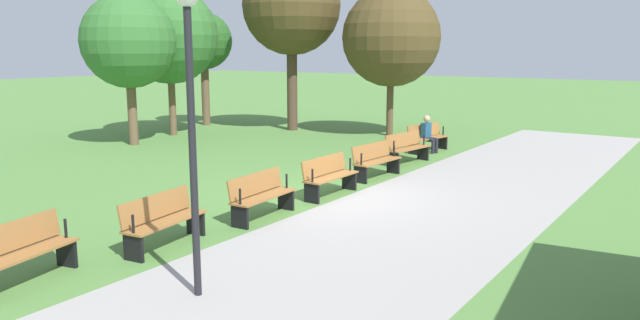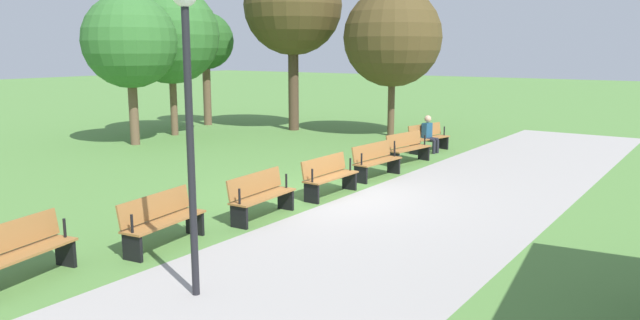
{
  "view_description": "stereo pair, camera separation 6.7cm",
  "coord_description": "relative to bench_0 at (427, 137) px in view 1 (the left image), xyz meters",
  "views": [
    {
      "loc": [
        11.1,
        7.3,
        3.29
      ],
      "look_at": [
        -0.0,
        -0.31,
        0.8
      ],
      "focal_mm": 33.68,
      "sensor_mm": 36.0,
      "label": 1
    },
    {
      "loc": [
        11.06,
        7.36,
        3.29
      ],
      "look_at": [
        -0.0,
        -0.31,
        0.8
      ],
      "focal_mm": 33.68,
      "sensor_mm": 36.0,
      "label": 2
    }
  ],
  "objects": [
    {
      "name": "ground_plane",
      "position": [
        6.84,
        0.77,
        -0.47
      ],
      "size": [
        120.0,
        120.0,
        0.0
      ],
      "primitive_type": "plane",
      "color": "#54843D"
    },
    {
      "name": "path_paving",
      "position": [
        6.84,
        3.26,
        -0.47
      ],
      "size": [
        28.04,
        4.41,
        0.01
      ],
      "primitive_type": "cube",
      "color": "#A39E99",
      "rests_on": "ground"
    },
    {
      "name": "bench_3",
      "position": [
        6.84,
        0.7,
        0.0
      ],
      "size": [
        1.67,
        0.47,
        0.89
      ],
      "color": "#996633",
      "rests_on": "ground"
    },
    {
      "name": "tree_3",
      "position": [
        -0.97,
        -10.99,
        3.13
      ],
      "size": [
        2.44,
        2.44,
        4.87
      ],
      "color": "brown",
      "rests_on": "ground"
    },
    {
      "name": "bench_1",
      "position": [
        2.26,
        0.39,
        0.0
      ],
      "size": [
        1.72,
        0.7,
        0.89
      ],
      "rotation": [
        0.0,
        0.0,
        -0.14
      ],
      "color": "#996633",
      "rests_on": "ground"
    },
    {
      "name": "bench_2",
      "position": [
        4.54,
        0.63,
        0.0
      ],
      "size": [
        1.7,
        0.59,
        0.89
      ],
      "rotation": [
        0.0,
        0.0,
        -0.07
      ],
      "color": "#996633",
      "rests_on": "ground"
    },
    {
      "name": "tree_0",
      "position": [
        -1.76,
        -6.82,
        4.51
      ],
      "size": [
        3.94,
        3.94,
        6.99
      ],
      "color": "#4C3828",
      "rests_on": "ground"
    },
    {
      "name": "bench_5",
      "position": [
        11.41,
        0.39,
        0.0
      ],
      "size": [
        1.72,
        0.7,
        0.89
      ],
      "rotation": [
        0.0,
        0.0,
        0.14
      ],
      "color": "#996633",
      "rests_on": "ground"
    },
    {
      "name": "bench_0",
      "position": [
        0.0,
        0.0,
        0.0
      ],
      "size": [
        1.73,
        0.8,
        0.89
      ],
      "rotation": [
        0.0,
        0.0,
        -0.21
      ],
      "color": "#996633",
      "rests_on": "ground"
    },
    {
      "name": "tree_2",
      "position": [
        2.09,
        -9.72,
        3.33
      ],
      "size": [
        3.66,
        3.66,
        5.64
      ],
      "color": "brown",
      "rests_on": "ground"
    },
    {
      "name": "tree_4",
      "position": [
        4.51,
        -9.04,
        3.08
      ],
      "size": [
        3.2,
        3.2,
        5.17
      ],
      "color": "brown",
      "rests_on": "ground"
    },
    {
      "name": "lamp_post",
      "position": [
        12.53,
        2.35,
        2.39
      ],
      "size": [
        0.32,
        0.32,
        4.12
      ],
      "color": "black",
      "rests_on": "ground"
    },
    {
      "name": "bench_6",
      "position": [
        13.67,
        0.0,
        0.0
      ],
      "size": [
        1.73,
        0.8,
        0.89
      ],
      "rotation": [
        0.0,
        0.0,
        0.21
      ],
      "color": "#996633",
      "rests_on": "ground"
    },
    {
      "name": "person_seated",
      "position": [
        0.16,
        0.11,
        0.17
      ],
      "size": [
        0.4,
        0.57,
        1.2
      ],
      "rotation": [
        0.0,
        0.0,
        -0.21
      ],
      "color": "navy",
      "rests_on": "ground"
    },
    {
      "name": "bench_4",
      "position": [
        9.13,
        0.63,
        0.0
      ],
      "size": [
        1.7,
        0.59,
        0.89
      ],
      "rotation": [
        0.0,
        0.0,
        0.07
      ],
      "color": "#996633",
      "rests_on": "ground"
    },
    {
      "name": "tree_1",
      "position": [
        -2.58,
        -2.75,
        3.26
      ],
      "size": [
        3.72,
        3.72,
        5.59
      ],
      "color": "brown",
      "rests_on": "ground"
    }
  ]
}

